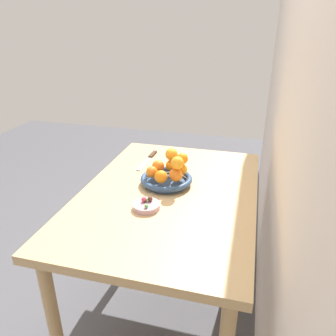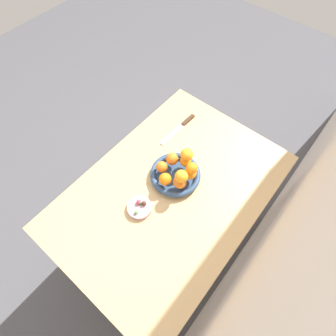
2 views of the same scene
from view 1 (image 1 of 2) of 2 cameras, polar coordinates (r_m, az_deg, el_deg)
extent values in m
plane|color=#4C4C51|center=(1.92, 0.10, -23.90)|extent=(6.00, 6.00, 0.00)
cube|color=beige|center=(1.26, 22.27, 14.25)|extent=(4.00, 0.05, 2.50)
cube|color=tan|center=(1.46, 0.12, -4.74)|extent=(1.10, 0.76, 0.04)
cylinder|color=tan|center=(2.14, -4.88, -6.11)|extent=(0.05, 0.05, 0.70)
cylinder|color=tan|center=(1.46, -19.01, -25.05)|extent=(0.05, 0.05, 0.70)
cylinder|color=tan|center=(2.04, 12.56, -8.34)|extent=(0.05, 0.05, 0.70)
cylinder|color=navy|center=(1.51, -0.29, -2.57)|extent=(0.20, 0.20, 0.01)
torus|color=navy|center=(1.51, -0.29, -1.89)|extent=(0.24, 0.24, 0.03)
cylinder|color=#B28C99|center=(1.33, -3.77, -6.62)|extent=(0.11, 0.11, 0.02)
sphere|color=orange|center=(1.44, 1.38, -1.25)|extent=(0.06, 0.06, 0.06)
sphere|color=orange|center=(1.50, 2.27, -0.25)|extent=(0.06, 0.06, 0.06)
sphere|color=orange|center=(1.55, 0.57, 0.45)|extent=(0.05, 0.05, 0.05)
sphere|color=orange|center=(1.53, -1.74, 0.30)|extent=(0.06, 0.06, 0.06)
sphere|color=orange|center=(1.48, -2.83, -0.71)|extent=(0.05, 0.05, 0.05)
sphere|color=orange|center=(1.43, -1.19, -1.47)|extent=(0.06, 0.06, 0.06)
sphere|color=orange|center=(1.47, 2.51, 1.63)|extent=(0.05, 0.05, 0.05)
sphere|color=orange|center=(1.42, 1.64, 0.88)|extent=(0.06, 0.06, 0.06)
sphere|color=orange|center=(1.53, 0.62, 2.40)|extent=(0.06, 0.06, 0.06)
sphere|color=#472819|center=(1.33, -4.05, -5.63)|extent=(0.02, 0.02, 0.02)
sphere|color=#4C9947|center=(1.33, -3.92, -5.59)|extent=(0.02, 0.02, 0.02)
sphere|color=#4C9947|center=(1.29, -3.79, -6.64)|extent=(0.02, 0.02, 0.02)
sphere|color=#C6384C|center=(1.33, -4.19, -5.49)|extent=(0.02, 0.02, 0.02)
sphere|color=#472819|center=(1.33, -3.15, -5.42)|extent=(0.02, 0.02, 0.02)
cube|color=#3F2819|center=(1.83, -2.70, 2.39)|extent=(0.09, 0.02, 0.01)
cube|color=silver|center=(1.72, -4.17, 0.71)|extent=(0.17, 0.03, 0.01)
camera|label=2|loc=(0.92, 20.89, 49.97)|focal=28.00mm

